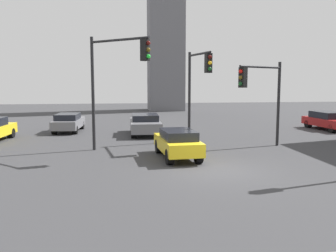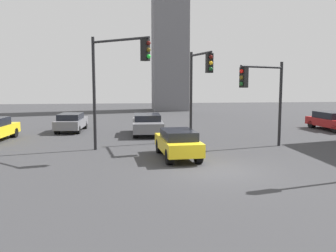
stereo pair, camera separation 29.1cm
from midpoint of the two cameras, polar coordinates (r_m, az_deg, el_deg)
ground_plane at (r=15.51m, az=7.92°, el=-6.76°), size 90.19×90.19×0.00m
traffic_light_0 at (r=20.99m, az=5.22°, el=7.29°), size 0.70×3.24×5.31m
traffic_light_1 at (r=18.73m, az=-7.38°, el=8.50°), size 2.88×2.75×5.88m
traffic_light_2 at (r=20.27m, az=14.59°, el=5.74°), size 3.07×2.19×4.67m
car_0 at (r=17.68m, az=1.99°, el=-2.56°), size 1.87×4.03×1.36m
car_2 at (r=30.20m, az=24.02°, el=0.75°), size 2.35×4.37×1.33m
car_4 at (r=25.40m, az=-2.84°, el=0.34°), size 2.04×4.46×1.36m
car_5 at (r=27.74m, az=-14.23°, el=0.62°), size 1.98×4.11×1.30m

